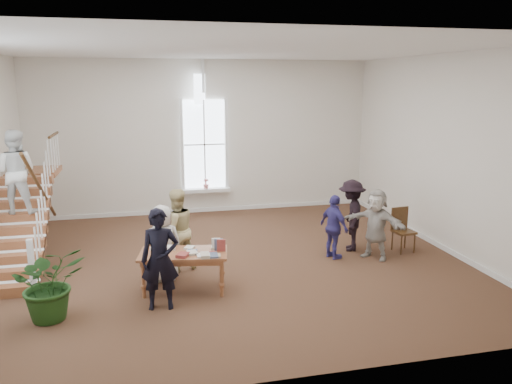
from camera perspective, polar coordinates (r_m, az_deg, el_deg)
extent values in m
plane|color=#482B1C|center=(11.04, -2.73, -8.00)|extent=(10.00, 10.00, 0.00)
plane|color=silver|center=(14.88, -5.96, 6.21)|extent=(10.00, 0.00, 10.00)
plane|color=silver|center=(6.18, 4.59, -2.66)|extent=(10.00, 0.00, 10.00)
plane|color=silver|center=(12.36, 20.67, 4.20)|extent=(0.00, 9.00, 9.00)
plane|color=white|center=(10.36, -3.00, 16.02)|extent=(10.00, 10.00, 0.00)
cube|color=white|center=(14.95, -5.74, 0.22)|extent=(1.45, 0.28, 0.10)
plane|color=white|center=(14.84, -5.91, 5.42)|extent=(2.60, 0.00, 2.60)
plane|color=white|center=(14.73, -6.05, 11.61)|extent=(0.60, 0.60, 0.85)
cube|color=white|center=(15.24, -5.76, -2.01)|extent=(10.00, 0.04, 0.12)
imported|color=pink|center=(14.88, -5.74, 0.95)|extent=(0.17, 0.17, 0.30)
cube|color=brown|center=(10.41, -26.52, -10.06)|extent=(1.10, 0.30, 0.20)
cube|color=brown|center=(10.62, -26.26, -8.45)|extent=(1.10, 0.30, 0.20)
cube|color=brown|center=(10.83, -26.01, -6.90)|extent=(1.10, 0.30, 0.20)
cube|color=brown|center=(11.05, -25.77, -5.42)|extent=(1.10, 0.30, 0.20)
cube|color=brown|center=(11.27, -25.55, -3.99)|extent=(1.10, 0.30, 0.20)
cube|color=brown|center=(11.50, -25.33, -2.62)|extent=(1.10, 0.30, 0.20)
cube|color=brown|center=(11.74, -25.13, -1.31)|extent=(1.10, 0.30, 0.20)
cube|color=brown|center=(11.99, -24.93, -0.04)|extent=(1.10, 0.30, 0.20)
cube|color=brown|center=(12.24, -24.74, 1.17)|extent=(1.10, 0.30, 0.20)
cube|color=brown|center=(13.10, -23.99, 2.09)|extent=(1.10, 1.20, 0.12)
cube|color=white|center=(10.01, -24.22, -7.96)|extent=(0.10, 0.10, 1.10)
cylinder|color=#39250F|center=(10.97, -23.42, 0.36)|extent=(0.07, 2.74, 1.86)
imported|color=silver|center=(11.31, -25.78, 2.10)|extent=(0.94, 0.79, 1.72)
cube|color=brown|center=(9.45, -8.30, -6.97)|extent=(1.73, 1.08, 0.05)
cube|color=brown|center=(9.48, -8.28, -7.39)|extent=(1.59, 0.94, 0.10)
cylinder|color=brown|center=(9.40, -12.76, -9.77)|extent=(0.07, 0.07, 0.71)
cylinder|color=brown|center=(9.26, -3.96, -9.81)|extent=(0.07, 0.07, 0.71)
cylinder|color=brown|center=(9.96, -12.18, -8.45)|extent=(0.07, 0.07, 0.71)
cylinder|color=brown|center=(9.83, -3.91, -8.47)|extent=(0.07, 0.07, 0.71)
cube|color=silver|center=(9.63, -7.61, -6.31)|extent=(0.23, 0.24, 0.03)
cube|color=beige|center=(9.53, -4.67, -6.37)|extent=(0.19, 0.21, 0.06)
cube|color=tan|center=(9.16, -4.80, -7.26)|extent=(0.25, 0.21, 0.03)
cube|color=silver|center=(9.65, -9.88, -6.29)|extent=(0.25, 0.22, 0.05)
cube|color=#4C5972|center=(9.37, -7.34, -6.84)|extent=(0.23, 0.31, 0.03)
cube|color=maroon|center=(9.21, -8.37, -7.14)|extent=(0.28, 0.30, 0.06)
cube|color=white|center=(9.21, -6.07, -7.19)|extent=(0.23, 0.23, 0.03)
cube|color=#BFB299|center=(9.15, -5.85, -7.20)|extent=(0.17, 0.27, 0.06)
cube|color=silver|center=(9.14, -5.82, -7.26)|extent=(0.18, 0.24, 0.05)
cube|color=beige|center=(9.33, -7.29, -6.90)|extent=(0.21, 0.25, 0.04)
cube|color=tan|center=(9.65, -10.73, -6.41)|extent=(0.24, 0.28, 0.02)
cube|color=silver|center=(9.68, -11.21, -6.28)|extent=(0.27, 0.28, 0.06)
cube|color=#4C5972|center=(9.17, -4.87, -7.22)|extent=(0.17, 0.28, 0.03)
cube|color=maroon|center=(9.28, -5.31, -7.01)|extent=(0.23, 0.21, 0.03)
cube|color=white|center=(9.69, -11.19, -6.26)|extent=(0.29, 0.27, 0.05)
imported|color=black|center=(8.77, -10.92, -7.57)|extent=(0.68, 0.47, 1.78)
imported|color=beige|center=(9.99, -10.61, -5.78)|extent=(0.82, 0.61, 1.53)
imported|color=#D2BF83|center=(10.45, -9.11, -4.31)|extent=(1.02, 0.91, 1.73)
imported|color=#3F3785|center=(11.18, 8.91, -3.97)|extent=(0.61, 0.91, 1.44)
imported|color=black|center=(11.78, 10.83, -2.63)|extent=(0.96, 1.23, 1.67)
imported|color=#BEB6AB|center=(11.35, 13.53, -3.59)|extent=(1.28, 1.42, 1.57)
imported|color=#1A3D13|center=(8.99, -22.53, -9.57)|extent=(1.40, 1.31, 1.26)
cube|color=#39250F|center=(12.04, 16.54, -4.38)|extent=(0.49, 0.49, 0.05)
cube|color=#39250F|center=(12.12, 16.08, -2.86)|extent=(0.44, 0.09, 0.52)
cylinder|color=#39250F|center=(11.88, 16.27, -5.82)|extent=(0.04, 0.04, 0.46)
cylinder|color=#39250F|center=(12.08, 17.65, -5.60)|extent=(0.04, 0.04, 0.46)
cylinder|color=#39250F|center=(12.15, 15.30, -5.35)|extent=(0.04, 0.04, 0.46)
cylinder|color=#39250F|center=(12.35, 16.67, -5.14)|extent=(0.04, 0.04, 0.46)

